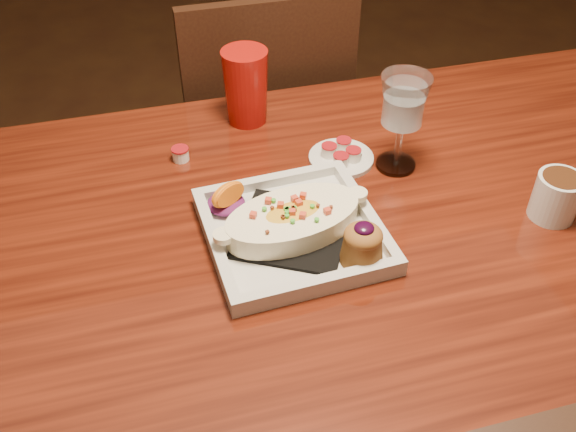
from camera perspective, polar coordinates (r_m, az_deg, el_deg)
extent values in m
cube|color=maroon|center=(1.10, 4.91, -1.25)|extent=(1.50, 0.90, 0.04)
cylinder|color=black|center=(1.62, -23.76, -6.60)|extent=(0.07, 0.07, 0.71)
cylinder|color=black|center=(1.85, 20.32, 1.35)|extent=(0.07, 0.07, 0.71)
cube|color=black|center=(1.80, -2.85, 6.69)|extent=(0.42, 0.42, 0.04)
cylinder|color=black|center=(2.10, 0.84, 4.85)|extent=(0.04, 0.04, 0.45)
cylinder|color=black|center=(2.05, -8.37, 3.33)|extent=(0.04, 0.04, 0.45)
cylinder|color=black|center=(1.85, 3.71, -1.20)|extent=(0.04, 0.04, 0.45)
cylinder|color=black|center=(1.79, -6.70, -3.11)|extent=(0.04, 0.04, 0.45)
cube|color=black|center=(1.51, -1.52, 10.59)|extent=(0.40, 0.03, 0.46)
cube|color=silver|center=(1.05, 0.43, -1.62)|extent=(0.29, 0.29, 0.01)
cube|color=black|center=(1.04, 0.43, -1.26)|extent=(0.23, 0.23, 0.01)
ellipsoid|color=gold|center=(1.02, 0.44, -0.28)|extent=(0.21, 0.13, 0.04)
ellipsoid|color=#611655|center=(1.08, -5.53, 1.12)|extent=(0.07, 0.07, 0.02)
cone|color=brown|center=(0.98, 6.60, -2.82)|extent=(0.07, 0.07, 0.05)
ellipsoid|color=brown|center=(0.97, 6.71, -1.75)|extent=(0.06, 0.06, 0.03)
ellipsoid|color=black|center=(0.96, 6.78, -1.09)|extent=(0.03, 0.03, 0.01)
cylinder|color=silver|center=(1.15, 22.73, 1.58)|extent=(0.08, 0.08, 0.08)
cylinder|color=#371D0F|center=(1.13, 23.15, 2.87)|extent=(0.06, 0.06, 0.02)
torus|color=silver|center=(1.18, 23.97, 2.24)|extent=(0.06, 0.03, 0.06)
cylinder|color=silver|center=(1.21, 9.53, 4.58)|extent=(0.07, 0.07, 0.01)
cylinder|color=silver|center=(1.19, 9.76, 6.26)|extent=(0.01, 0.01, 0.08)
cone|color=silver|center=(1.14, 10.27, 9.97)|extent=(0.09, 0.09, 0.10)
cylinder|color=silver|center=(1.22, 4.74, 5.14)|extent=(0.12, 0.12, 0.01)
cylinder|color=white|center=(1.21, 3.66, 5.79)|extent=(0.03, 0.03, 0.02)
cylinder|color=red|center=(1.20, 3.68, 6.24)|extent=(0.03, 0.03, 0.00)
cylinder|color=white|center=(1.22, 4.96, 6.29)|extent=(0.03, 0.03, 0.02)
cylinder|color=red|center=(1.22, 4.99, 6.73)|extent=(0.03, 0.03, 0.00)
cylinder|color=white|center=(1.20, 5.81, 5.41)|extent=(0.03, 0.03, 0.02)
cylinder|color=red|center=(1.19, 5.85, 5.85)|extent=(0.03, 0.03, 0.00)
cylinder|color=white|center=(1.18, 4.71, 4.93)|extent=(0.03, 0.03, 0.02)
cylinder|color=red|center=(1.18, 4.74, 5.37)|extent=(0.03, 0.03, 0.00)
cylinder|color=white|center=(1.23, -9.53, 5.41)|extent=(0.03, 0.03, 0.02)
cylinder|color=red|center=(1.22, -9.60, 5.89)|extent=(0.03, 0.03, 0.00)
cone|color=#AD120C|center=(1.29, -3.77, 11.38)|extent=(0.09, 0.09, 0.15)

